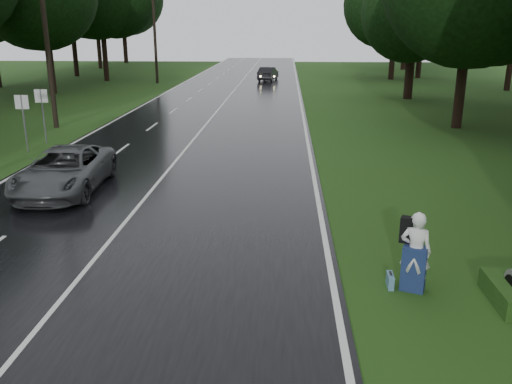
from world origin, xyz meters
TOP-DOWN VIEW (x-y plane):
  - ground at (0.00, 0.00)m, footprint 160.00×160.00m
  - road at (0.00, 20.00)m, footprint 12.00×140.00m
  - lane_center at (0.00, 20.00)m, footprint 0.12×140.00m
  - grey_car at (-2.97, 7.51)m, footprint 2.74×5.46m
  - far_car at (2.73, 47.75)m, footprint 2.19×4.48m
  - hitchhiker at (7.52, 0.82)m, footprint 0.78×0.75m
  - suitcase at (7.06, 0.91)m, footprint 0.14×0.44m
  - utility_pole_mid at (-8.50, 19.65)m, footprint 1.80×0.28m
  - utility_pole_far at (-8.50, 44.60)m, footprint 1.80×0.28m
  - road_sign_a at (-7.20, 13.42)m, footprint 0.63×0.10m
  - road_sign_b at (-7.20, 15.40)m, footprint 0.64×0.10m
  - tree_left_e at (-15.47, 35.46)m, footprint 9.07×9.07m
  - tree_left_f at (-14.47, 46.77)m, footprint 10.38×10.38m
  - tree_right_d at (14.47, 20.87)m, footprint 8.78×8.78m
  - tree_right_e at (14.45, 33.71)m, footprint 7.20×7.20m
  - tree_right_f at (16.14, 50.09)m, footprint 8.39×8.39m

SIDE VIEW (x-z plane):
  - ground at x=0.00m, z-range 0.00..0.00m
  - utility_pole_mid at x=-8.50m, z-range -5.28..5.28m
  - utility_pole_far at x=-8.50m, z-range -5.49..5.49m
  - road_sign_a at x=-7.20m, z-range -1.31..1.31m
  - road_sign_b at x=-7.20m, z-range -1.33..1.33m
  - tree_left_e at x=-15.47m, z-range -7.09..7.09m
  - tree_left_f at x=-14.47m, z-range -8.11..8.11m
  - tree_right_d at x=14.47m, z-range -6.86..6.86m
  - tree_right_e at x=14.45m, z-range -5.63..5.63m
  - tree_right_f at x=16.14m, z-range -6.55..6.55m
  - road at x=0.00m, z-range 0.00..0.04m
  - lane_center at x=0.00m, z-range 0.04..0.05m
  - suitcase at x=7.06m, z-range 0.00..0.31m
  - far_car at x=2.73m, z-range 0.04..1.45m
  - grey_car at x=-2.97m, z-range 0.04..1.52m
  - hitchhiker at x=7.52m, z-range -0.07..1.75m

